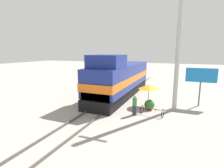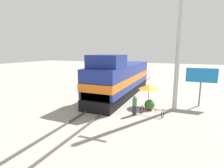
{
  "view_description": "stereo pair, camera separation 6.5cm",
  "coord_description": "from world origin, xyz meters",
  "px_view_note": "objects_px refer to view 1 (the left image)",
  "views": [
    {
      "loc": [
        6.44,
        -13.82,
        4.99
      ],
      "look_at": [
        1.2,
        -1.05,
        2.37
      ],
      "focal_mm": 28.0,
      "sensor_mm": 36.0,
      "label": 1
    },
    {
      "loc": [
        6.5,
        -13.8,
        4.99
      ],
      "look_at": [
        1.2,
        -1.05,
        2.37
      ],
      "focal_mm": 28.0,
      "sensor_mm": 36.0,
      "label": 2
    }
  ],
  "objects_px": {
    "locomotive": "(120,79)",
    "utility_pole": "(178,45)",
    "billboard_sign": "(201,77)",
    "person_bystander": "(135,104)",
    "vendor_umbrella": "(149,87)",
    "bicycle": "(152,111)"
  },
  "relations": [
    {
      "from": "locomotive",
      "to": "utility_pole",
      "type": "relative_size",
      "value": 1.26
    },
    {
      "from": "locomotive",
      "to": "billboard_sign",
      "type": "distance_m",
      "value": 8.02
    },
    {
      "from": "utility_pole",
      "to": "person_bystander",
      "type": "height_order",
      "value": "utility_pole"
    },
    {
      "from": "vendor_umbrella",
      "to": "billboard_sign",
      "type": "bearing_deg",
      "value": 24.19
    },
    {
      "from": "utility_pole",
      "to": "billboard_sign",
      "type": "xyz_separation_m",
      "value": [
        2.02,
        2.06,
        -2.76
      ]
    },
    {
      "from": "utility_pole",
      "to": "bicycle",
      "type": "distance_m",
      "value": 5.68
    },
    {
      "from": "vendor_umbrella",
      "to": "billboard_sign",
      "type": "xyz_separation_m",
      "value": [
        4.28,
        1.92,
        0.83
      ]
    },
    {
      "from": "vendor_umbrella",
      "to": "bicycle",
      "type": "height_order",
      "value": "vendor_umbrella"
    },
    {
      "from": "utility_pole",
      "to": "locomotive",
      "type": "bearing_deg",
      "value": 154.98
    },
    {
      "from": "utility_pole",
      "to": "billboard_sign",
      "type": "bearing_deg",
      "value": 45.53
    },
    {
      "from": "billboard_sign",
      "to": "bicycle",
      "type": "relative_size",
      "value": 1.89
    },
    {
      "from": "locomotive",
      "to": "billboard_sign",
      "type": "height_order",
      "value": "locomotive"
    },
    {
      "from": "person_bystander",
      "to": "bicycle",
      "type": "bearing_deg",
      "value": 17.51
    },
    {
      "from": "locomotive",
      "to": "vendor_umbrella",
      "type": "xyz_separation_m",
      "value": [
        3.67,
        -2.64,
        -0.09
      ]
    },
    {
      "from": "utility_pole",
      "to": "vendor_umbrella",
      "type": "xyz_separation_m",
      "value": [
        -2.27,
        0.13,
        -3.59
      ]
    },
    {
      "from": "locomotive",
      "to": "billboard_sign",
      "type": "relative_size",
      "value": 3.85
    },
    {
      "from": "vendor_umbrella",
      "to": "billboard_sign",
      "type": "distance_m",
      "value": 4.77
    },
    {
      "from": "billboard_sign",
      "to": "vendor_umbrella",
      "type": "bearing_deg",
      "value": -155.81
    },
    {
      "from": "utility_pole",
      "to": "billboard_sign",
      "type": "relative_size",
      "value": 3.06
    },
    {
      "from": "utility_pole",
      "to": "bicycle",
      "type": "bearing_deg",
      "value": -126.95
    },
    {
      "from": "locomotive",
      "to": "utility_pole",
      "type": "height_order",
      "value": "utility_pole"
    },
    {
      "from": "utility_pole",
      "to": "person_bystander",
      "type": "relative_size",
      "value": 6.63
    }
  ]
}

